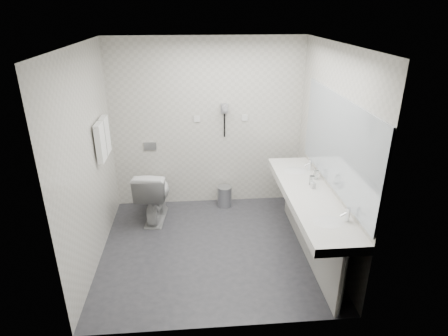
{
  "coord_description": "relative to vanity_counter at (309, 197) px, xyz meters",
  "views": [
    {
      "loc": [
        -0.2,
        -4.05,
        2.86
      ],
      "look_at": [
        0.15,
        0.15,
        1.05
      ],
      "focal_mm": 30.33,
      "sensor_mm": 36.0,
      "label": 1
    }
  ],
  "objects": [
    {
      "name": "wall_left",
      "position": [
        -2.52,
        0.2,
        0.45
      ],
      "size": [
        0.0,
        2.6,
        2.6
      ],
      "primitive_type": "plane",
      "rotation": [
        1.57,
        0.0,
        1.57
      ],
      "color": "beige",
      "rests_on": "floor"
    },
    {
      "name": "switch_plate_b",
      "position": [
        -0.57,
        1.49,
        0.55
      ],
      "size": [
        0.09,
        0.02,
        0.09
      ],
      "primitive_type": "cube",
      "color": "silver",
      "rests_on": "wall_back"
    },
    {
      "name": "faucet_far",
      "position": [
        0.19,
        0.65,
        0.12
      ],
      "size": [
        0.04,
        0.04,
        0.15
      ],
      "primitive_type": "cylinder",
      "color": "silver",
      "rests_on": "vanity_counter"
    },
    {
      "name": "vanity_counter",
      "position": [
        0.0,
        0.0,
        0.0
      ],
      "size": [
        0.55,
        2.2,
        0.1
      ],
      "primitive_type": "cube",
      "color": "silver",
      "rests_on": "floor"
    },
    {
      "name": "switch_plate_a",
      "position": [
        -1.27,
        1.49,
        0.55
      ],
      "size": [
        0.09,
        0.02,
        0.09
      ],
      "primitive_type": "cube",
      "color": "silver",
      "rests_on": "wall_back"
    },
    {
      "name": "floor",
      "position": [
        -1.12,
        0.2,
        -0.8
      ],
      "size": [
        2.8,
        2.8,
        0.0
      ],
      "primitive_type": "plane",
      "color": "#2B2A30",
      "rests_on": "ground"
    },
    {
      "name": "towel_near",
      "position": [
        -2.46,
        0.61,
        0.53
      ],
      "size": [
        0.07,
        0.24,
        0.48
      ],
      "primitive_type": "cube",
      "color": "white",
      "rests_on": "towel_rail"
    },
    {
      "name": "dryer_cradle",
      "position": [
        -0.88,
        1.47,
        0.7
      ],
      "size": [
        0.1,
        0.04,
        0.14
      ],
      "primitive_type": "cube",
      "color": "gray",
      "rests_on": "wall_back"
    },
    {
      "name": "glass_right",
      "position": [
        0.19,
        0.38,
        0.11
      ],
      "size": [
        0.07,
        0.07,
        0.12
      ],
      "primitive_type": "cylinder",
      "rotation": [
        0.0,
        0.0,
        0.11
      ],
      "color": "silver",
      "rests_on": "vanity_counter"
    },
    {
      "name": "towel_rail",
      "position": [
        -2.47,
        0.75,
        0.75
      ],
      "size": [
        0.02,
        0.62,
        0.02
      ],
      "primitive_type": "cylinder",
      "rotation": [
        1.57,
        0.0,
        0.0
      ],
      "color": "silver",
      "rests_on": "wall_left"
    },
    {
      "name": "toilet",
      "position": [
        -1.92,
        1.02,
        -0.41
      ],
      "size": [
        0.52,
        0.82,
        0.79
      ],
      "primitive_type": "imported",
      "rotation": [
        0.0,
        0.0,
        3.03
      ],
      "color": "silver",
      "rests_on": "floor"
    },
    {
      "name": "wall_back",
      "position": [
        -1.12,
        1.5,
        0.45
      ],
      "size": [
        2.8,
        0.0,
        2.8
      ],
      "primitive_type": "plane",
      "rotation": [
        1.57,
        0.0,
        0.0
      ],
      "color": "beige",
      "rests_on": "floor"
    },
    {
      "name": "bin_lid",
      "position": [
        -0.89,
        1.31,
        -0.48
      ],
      "size": [
        0.22,
        0.22,
        0.02
      ],
      "primitive_type": "cylinder",
      "color": "#B2B5BA",
      "rests_on": "pedal_bin"
    },
    {
      "name": "ceiling",
      "position": [
        -1.12,
        0.2,
        1.7
      ],
      "size": [
        2.8,
        2.8,
        0.0
      ],
      "primitive_type": "plane",
      "rotation": [
        3.14,
        0.0,
        0.0
      ],
      "color": "silver",
      "rests_on": "wall_back"
    },
    {
      "name": "vanity_post_near",
      "position": [
        0.05,
        -1.04,
        -0.42
      ],
      "size": [
        0.06,
        0.06,
        0.75
      ],
      "primitive_type": "cylinder",
      "color": "silver",
      "rests_on": "floor"
    },
    {
      "name": "wall_front",
      "position": [
        -1.12,
        -1.1,
        0.45
      ],
      "size": [
        2.8,
        0.0,
        2.8
      ],
      "primitive_type": "plane",
      "rotation": [
        -1.57,
        0.0,
        0.0
      ],
      "color": "beige",
      "rests_on": "floor"
    },
    {
      "name": "dryer_barrel",
      "position": [
        -0.88,
        1.4,
        0.73
      ],
      "size": [
        0.08,
        0.14,
        0.08
      ],
      "primitive_type": "cylinder",
      "rotation": [
        1.57,
        0.0,
        0.0
      ],
      "color": "gray",
      "rests_on": "dryer_cradle"
    },
    {
      "name": "towel_far",
      "position": [
        -2.46,
        0.89,
        0.53
      ],
      "size": [
        0.07,
        0.24,
        0.48
      ],
      "primitive_type": "cube",
      "color": "white",
      "rests_on": "towel_rail"
    },
    {
      "name": "glass_left",
      "position": [
        0.09,
        0.22,
        0.11
      ],
      "size": [
        0.06,
        0.06,
        0.11
      ],
      "primitive_type": "cylinder",
      "rotation": [
        0.0,
        0.0,
        0.02
      ],
      "color": "silver",
      "rests_on": "vanity_counter"
    },
    {
      "name": "basin_near",
      "position": [
        0.0,
        -0.65,
        0.04
      ],
      "size": [
        0.4,
        0.31,
        0.05
      ],
      "primitive_type": "ellipsoid",
      "color": "silver",
      "rests_on": "vanity_counter"
    },
    {
      "name": "dryer_cord",
      "position": [
        -0.88,
        1.46,
        0.45
      ],
      "size": [
        0.02,
        0.02,
        0.35
      ],
      "primitive_type": "cylinder",
      "color": "black",
      "rests_on": "dryer_cradle"
    },
    {
      "name": "pedal_bin",
      "position": [
        -0.89,
        1.31,
        -0.65
      ],
      "size": [
        0.27,
        0.27,
        0.31
      ],
      "primitive_type": "cylinder",
      "rotation": [
        0.0,
        0.0,
        0.25
      ],
      "color": "#B2B5BA",
      "rests_on": "floor"
    },
    {
      "name": "mirror",
      "position": [
        0.26,
        0.0,
        0.65
      ],
      "size": [
        0.02,
        2.2,
        1.05
      ],
      "primitive_type": "cube",
      "color": "#B2BCC6",
      "rests_on": "wall_right"
    },
    {
      "name": "vanity_post_far",
      "position": [
        0.05,
        1.04,
        -0.42
      ],
      "size": [
        0.06,
        0.06,
        0.75
      ],
      "primitive_type": "cylinder",
      "color": "silver",
      "rests_on": "floor"
    },
    {
      "name": "soap_bottle_a",
      "position": [
        0.07,
        0.11,
        0.1
      ],
      "size": [
        0.06,
        0.06,
        0.11
      ],
      "primitive_type": "imported",
      "rotation": [
        0.0,
        0.0,
        0.22
      ],
      "color": "silver",
      "rests_on": "vanity_counter"
    },
    {
      "name": "flush_plate",
      "position": [
        -1.98,
        1.49,
        0.15
      ],
      "size": [
        0.18,
        0.02,
        0.12
      ],
      "primitive_type": "cube",
      "color": "#B2B5BA",
      "rests_on": "wall_back"
    },
    {
      "name": "basin_far",
      "position": [
        0.0,
        0.65,
        0.04
      ],
      "size": [
        0.4,
        0.31,
        0.05
      ],
      "primitive_type": "ellipsoid",
      "color": "silver",
      "rests_on": "vanity_counter"
    },
    {
      "name": "wall_right",
      "position": [
        0.27,
        0.2,
        0.45
      ],
      "size": [
        0.0,
        2.6,
        2.6
      ],
      "primitive_type": "plane",
      "rotation": [
        1.57,
        0.0,
        -1.57
      ],
      "color": "beige",
      "rests_on": "floor"
    },
    {
      "name": "faucet_near",
      "position": [
        0.19,
        -0.65,
        0.12
      ],
      "size": [
        0.04,
        0.04,
        0.15
      ],
      "primitive_type": "cylinder",
      "color": "silver",
      "rests_on": "vanity_counter"
    },
    {
      "name": "vanity_panel",
      "position": [
        0.02,
        0.0,
        -0.42
      ],
      "size": [
        0.03,
        2.15,
        0.75
      ],
      "primitive_type": "cube",
      "color": "#9A9892",
      "rests_on": "floor"
    }
  ]
}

